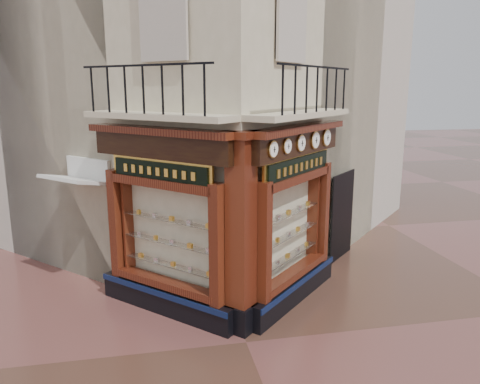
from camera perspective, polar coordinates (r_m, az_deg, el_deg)
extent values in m
plane|color=#4E3024|center=(9.36, 0.76, -17.84)|extent=(80.00, 80.00, 0.00)
cube|color=beige|center=(14.20, -4.64, 17.68)|extent=(11.31, 11.31, 12.00)
cube|color=#B9B2A1|center=(16.55, -14.51, 14.88)|extent=(11.31, 11.31, 11.00)
cube|color=#B9B2A1|center=(17.05, 2.94, 15.18)|extent=(11.31, 11.31, 11.00)
cube|color=black|center=(10.44, -9.00, -12.91)|extent=(2.72, 2.72, 0.55)
cube|color=#0B1739|center=(10.22, -9.78, -12.18)|extent=(2.50, 2.50, 0.12)
cube|color=#3A120A|center=(9.03, -2.73, -6.60)|extent=(0.37, 0.37, 2.45)
cube|color=#3A120A|center=(10.86, -14.75, -3.69)|extent=(0.37, 0.37, 2.45)
cube|color=beige|center=(10.13, -8.03, -4.72)|extent=(1.80, 1.80, 2.10)
cube|color=black|center=(9.51, -9.61, 5.52)|extent=(2.69, 2.69, 0.50)
cube|color=#3A120A|center=(9.43, -9.98, 7.34)|extent=(2.86, 2.86, 0.14)
cube|color=black|center=(10.90, 6.58, -11.69)|extent=(2.72, 2.72, 0.55)
cube|color=#0B1739|center=(10.73, 7.53, -10.85)|extent=(2.50, 2.50, 0.12)
cube|color=#3A120A|center=(9.20, 2.80, -6.24)|extent=(0.37, 0.37, 2.45)
cube|color=#3A120A|center=(11.59, 9.93, -2.41)|extent=(0.37, 0.37, 2.45)
cube|color=beige|center=(10.52, 5.18, -3.97)|extent=(1.80, 1.80, 2.10)
cube|color=black|center=(10.01, 6.96, 5.96)|extent=(2.69, 2.69, 0.50)
cube|color=#3A120A|center=(9.95, 7.37, 7.70)|extent=(2.86, 2.86, 0.14)
cube|color=black|center=(9.66, 0.12, -14.96)|extent=(0.78, 0.78, 0.55)
cube|color=#3A120A|center=(8.93, 0.13, -3.95)|extent=(0.64, 0.64, 3.50)
cube|color=#3A120A|center=(8.60, 0.13, 7.03)|extent=(0.85, 0.85, 0.14)
cube|color=beige|center=(9.39, -10.13, 9.09)|extent=(2.97, 2.97, 0.12)
cube|color=black|center=(9.15, -11.84, 14.89)|extent=(2.36, 2.36, 0.04)
cube|color=beige|center=(9.92, 7.52, 9.36)|extent=(2.97, 2.97, 0.12)
cube|color=black|center=(9.77, 9.48, 14.83)|extent=(2.36, 2.36, 0.04)
cylinder|color=#AA8038|center=(8.78, 3.99, 5.21)|extent=(0.27, 0.27, 0.33)
cylinder|color=white|center=(8.76, 4.16, 5.20)|extent=(0.22, 0.22, 0.28)
cube|color=black|center=(8.75, 4.25, 5.19)|extent=(0.02, 0.02, 0.11)
cube|color=black|center=(8.75, 4.25, 5.19)|extent=(0.07, 0.07, 0.01)
cylinder|color=#AA8038|center=(9.26, 5.72, 5.58)|extent=(0.26, 0.26, 0.31)
cylinder|color=white|center=(9.25, 5.89, 5.56)|extent=(0.21, 0.21, 0.27)
cube|color=black|center=(9.24, 5.97, 5.55)|extent=(0.02, 0.02, 0.10)
cube|color=black|center=(9.24, 5.97, 5.55)|extent=(0.06, 0.06, 0.01)
cylinder|color=#AA8038|center=(9.80, 7.40, 5.92)|extent=(0.29, 0.29, 0.36)
cylinder|color=white|center=(9.79, 7.55, 5.91)|extent=(0.23, 0.23, 0.31)
cube|color=black|center=(9.78, 7.63, 5.90)|extent=(0.02, 0.02, 0.12)
cube|color=black|center=(9.78, 7.63, 5.90)|extent=(0.07, 0.07, 0.01)
cylinder|color=#AA8038|center=(10.42, 9.10, 6.27)|extent=(0.32, 0.32, 0.40)
cylinder|color=white|center=(10.41, 9.25, 6.25)|extent=(0.26, 0.26, 0.34)
cube|color=black|center=(10.40, 9.33, 6.25)|extent=(0.02, 0.02, 0.13)
cube|color=black|center=(10.40, 9.33, 6.25)|extent=(0.08, 0.08, 0.01)
cylinder|color=#AA8038|center=(10.98, 10.46, 6.54)|extent=(0.32, 0.32, 0.40)
cylinder|color=white|center=(10.97, 10.61, 6.53)|extent=(0.26, 0.26, 0.35)
cube|color=black|center=(10.97, 10.68, 6.52)|extent=(0.02, 0.02, 0.13)
cube|color=black|center=(10.97, 10.68, 6.52)|extent=(0.08, 0.08, 0.01)
cube|color=#EFB946|center=(9.56, -9.67, 2.52)|extent=(1.92, 1.92, 0.51)
cube|color=black|center=(9.53, -9.83, 2.49)|extent=(1.79, 1.79, 0.38)
cube|color=#EFB946|center=(10.06, 7.09, 3.11)|extent=(2.09, 2.09, 0.56)
cube|color=black|center=(10.04, 7.29, 3.09)|extent=(1.95, 1.95, 0.42)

